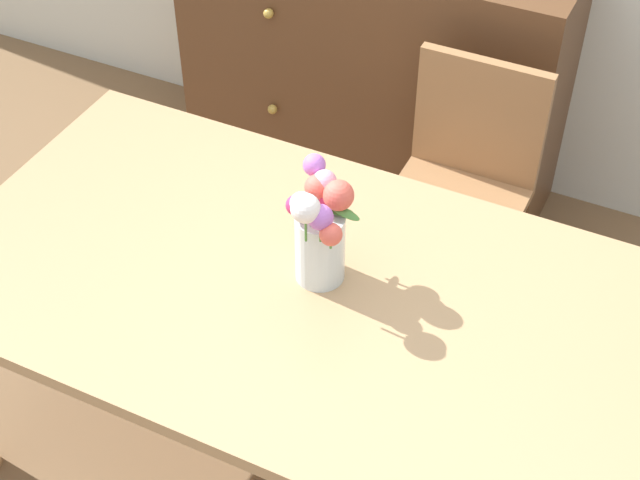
# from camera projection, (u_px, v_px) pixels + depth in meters

# --- Properties ---
(ground_plane) EXTENTS (12.00, 12.00, 0.00)m
(ground_plane) POSITION_uv_depth(u_px,v_px,m) (311.00, 462.00, 2.85)
(ground_plane) COLOR brown
(dining_table) EXTENTS (1.89, 1.01, 0.75)m
(dining_table) POSITION_uv_depth(u_px,v_px,m) (309.00, 310.00, 2.39)
(dining_table) COLOR tan
(dining_table) RESTS_ON ground_plane
(chair_far) EXTENTS (0.42, 0.42, 0.90)m
(chair_far) POSITION_uv_depth(u_px,v_px,m) (463.00, 179.00, 3.01)
(chair_far) COLOR #9E7047
(chair_far) RESTS_ON ground_plane
(dresser) EXTENTS (1.40, 0.47, 1.00)m
(dresser) POSITION_uv_depth(u_px,v_px,m) (372.00, 70.00, 3.51)
(dresser) COLOR brown
(dresser) RESTS_ON ground_plane
(flower_vase) EXTENTS (0.18, 0.22, 0.32)m
(flower_vase) POSITION_uv_depth(u_px,v_px,m) (320.00, 225.00, 2.25)
(flower_vase) COLOR silver
(flower_vase) RESTS_ON dining_table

